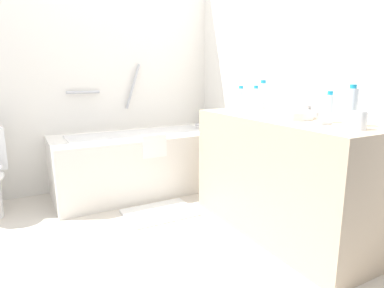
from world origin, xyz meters
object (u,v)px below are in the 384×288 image
object	(u,v)px
bathtub	(142,160)
drinking_glass_1	(360,120)
sink_faucet	(309,111)
water_bottle_3	(351,107)
bath_mat	(160,212)
water_bottle_1	(263,98)
sink_basin	(289,114)
drinking_glass_0	(246,105)
soap_dish	(322,122)
water_bottle_4	(241,98)
water_bottle_2	(255,100)
water_bottle_0	(329,108)

from	to	relation	value
bathtub	drinking_glass_1	bearing A→B (deg)	-72.97
sink_faucet	drinking_glass_1	bearing A→B (deg)	-110.15
water_bottle_3	bath_mat	xyz separation A→B (m)	(-0.69, 1.14, -0.93)
sink_faucet	bathtub	bearing A→B (deg)	119.78
water_bottle_1	water_bottle_3	bearing A→B (deg)	-86.61
sink_basin	drinking_glass_0	size ratio (longest dim) A/B	3.35
sink_basin	drinking_glass_1	bearing A→B (deg)	-90.57
soap_dish	sink_faucet	bearing A→B (deg)	55.17
water_bottle_3	soap_dish	world-z (taller)	water_bottle_3
sink_basin	water_bottle_3	size ratio (longest dim) A/B	1.34
water_bottle_4	soap_dish	world-z (taller)	water_bottle_4
sink_faucet	drinking_glass_0	distance (m)	0.51
soap_dish	drinking_glass_1	bearing A→B (deg)	-86.49
water_bottle_2	drinking_glass_0	bearing A→B (deg)	92.76
water_bottle_0	water_bottle_3	bearing A→B (deg)	-94.50
water_bottle_2	drinking_glass_1	size ratio (longest dim) A/B	2.07
water_bottle_0	bathtub	bearing A→B (deg)	112.01
bathtub	soap_dish	distance (m)	1.77
water_bottle_3	water_bottle_4	xyz separation A→B (m)	(0.01, 1.03, -0.02)
drinking_glass_0	bath_mat	world-z (taller)	drinking_glass_0
bath_mat	sink_basin	bearing A→B (deg)	-48.62
sink_basin	drinking_glass_0	world-z (taller)	drinking_glass_0
water_bottle_4	bathtub	bearing A→B (deg)	132.19
water_bottle_0	water_bottle_1	distance (m)	0.55
bathtub	water_bottle_3	distance (m)	1.94
water_bottle_0	water_bottle_2	size ratio (longest dim) A/B	0.93
sink_basin	bath_mat	size ratio (longest dim) A/B	0.56
water_bottle_4	drinking_glass_0	world-z (taller)	water_bottle_4
sink_basin	water_bottle_4	bearing A→B (deg)	84.10
water_bottle_0	water_bottle_1	world-z (taller)	water_bottle_1
bathtub	water_bottle_2	world-z (taller)	bathtub
water_bottle_0	drinking_glass_0	bearing A→B (deg)	94.13
water_bottle_1	drinking_glass_1	distance (m)	0.81
sink_faucet	water_bottle_2	size ratio (longest dim) A/B	0.75
water_bottle_4	bath_mat	xyz separation A→B (m)	(-0.70, 0.11, -0.91)
water_bottle_2	drinking_glass_1	distance (m)	0.89
water_bottle_1	water_bottle_2	bearing A→B (deg)	86.10
bathtub	drinking_glass_0	distance (m)	1.16
water_bottle_4	drinking_glass_0	xyz separation A→B (m)	(-0.05, -0.14, -0.04)
water_bottle_0	water_bottle_2	world-z (taller)	water_bottle_2
water_bottle_2	drinking_glass_1	bearing A→B (deg)	-91.67
bathtub	drinking_glass_0	bearing A→B (deg)	-55.11
water_bottle_2	drinking_glass_0	xyz separation A→B (m)	(-0.00, 0.10, -0.05)
sink_basin	water_bottle_0	xyz separation A→B (m)	(0.07, -0.26, 0.06)
sink_basin	drinking_glass_1	world-z (taller)	drinking_glass_1
drinking_glass_1	water_bottle_2	bearing A→B (deg)	88.33
water_bottle_4	sink_faucet	bearing A→B (deg)	-78.90
water_bottle_0	drinking_glass_0	size ratio (longest dim) A/B	2.04
water_bottle_1	water_bottle_0	bearing A→B (deg)	-84.34
water_bottle_2	bath_mat	size ratio (longest dim) A/B	0.36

